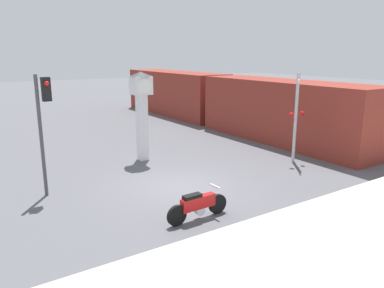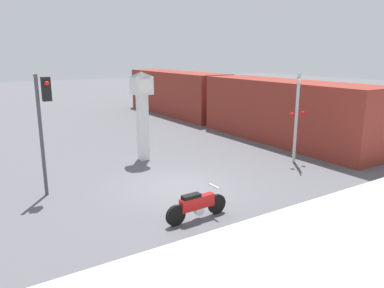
# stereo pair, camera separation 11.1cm
# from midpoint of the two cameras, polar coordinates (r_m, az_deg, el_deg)

# --- Properties ---
(ground_plane) EXTENTS (120.00, 120.00, 0.00)m
(ground_plane) POSITION_cam_midpoint_polar(r_m,az_deg,el_deg) (14.08, -2.21, -6.49)
(ground_plane) COLOR #56565B
(sidewalk_strip) EXTENTS (36.00, 6.00, 0.10)m
(sidewalk_strip) POSITION_cam_midpoint_polar(r_m,az_deg,el_deg) (9.52, 20.37, -17.57)
(sidewalk_strip) COLOR #BCB7A8
(sidewalk_strip) RESTS_ON ground_plane
(motorcycle) EXTENTS (2.12, 0.46, 0.94)m
(motorcycle) POSITION_cam_midpoint_polar(r_m,az_deg,el_deg) (11.27, 0.60, -9.32)
(motorcycle) COLOR black
(motorcycle) RESTS_ON ground_plane
(clock_tower) EXTENTS (0.97, 0.97, 4.06)m
(clock_tower) POSITION_cam_midpoint_polar(r_m,az_deg,el_deg) (17.13, -7.89, 6.33)
(clock_tower) COLOR white
(clock_tower) RESTS_ON ground_plane
(freight_train) EXTENTS (2.80, 23.03, 3.40)m
(freight_train) POSITION_cam_midpoint_polar(r_m,az_deg,el_deg) (25.80, 4.08, 6.64)
(freight_train) COLOR maroon
(freight_train) RESTS_ON ground_plane
(traffic_light) EXTENTS (0.50, 0.35, 4.19)m
(traffic_light) POSITION_cam_midpoint_polar(r_m,az_deg,el_deg) (13.54, -21.90, 4.32)
(traffic_light) COLOR #47474C
(traffic_light) RESTS_ON ground_plane
(railroad_crossing_signal) EXTENTS (0.90, 0.82, 4.03)m
(railroad_crossing_signal) POSITION_cam_midpoint_polar(r_m,az_deg,el_deg) (17.34, 15.40, 4.38)
(railroad_crossing_signal) COLOR #B7B7BC
(railroad_crossing_signal) RESTS_ON ground_plane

